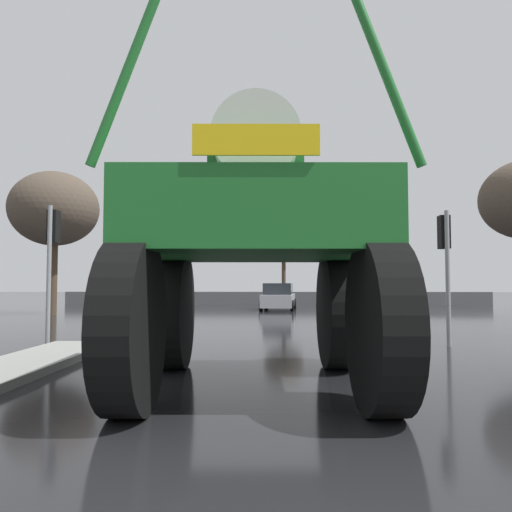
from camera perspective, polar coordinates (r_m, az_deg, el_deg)
ground_plane at (r=19.96m, az=2.61°, el=-7.53°), size 120.00×120.00×0.00m
oversize_sprayer at (r=7.64m, az=-0.04°, el=1.14°), size 4.04×5.48×5.15m
sedan_ahead at (r=28.76m, az=2.57°, el=-4.71°), size 2.18×4.24×1.52m
traffic_signal_near_left at (r=13.90m, az=-22.16°, el=1.35°), size 0.24×0.54×3.54m
traffic_signal_near_right at (r=13.41m, az=20.70°, el=0.90°), size 0.24×0.54×3.36m
bare_tree_left at (r=26.43m, az=-21.98°, el=4.95°), size 4.25×4.25×6.97m
bare_tree_far_center at (r=40.40m, az=3.16°, el=1.82°), size 3.22×3.22×6.37m
roadside_barrier at (r=35.21m, az=2.29°, el=-4.83°), size 29.88×0.24×0.90m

